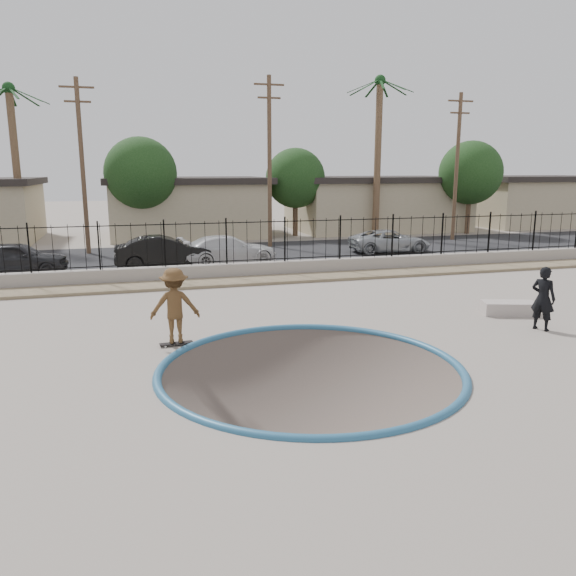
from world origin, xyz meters
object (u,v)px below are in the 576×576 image
Objects in this scene: car_a at (17,258)px; car_d at (390,241)px; skater at (175,309)px; car_c at (229,250)px; videographer at (543,298)px; skateboard at (176,343)px; car_b at (164,252)px; concrete_ledge at (509,308)px.

car_d is (18.23, 1.60, -0.09)m from car_a.
skater is 12.51m from car_c.
car_c is (-6.63, 13.33, -0.20)m from videographer.
car_b is (0.43, 11.80, 0.70)m from skateboard.
skater is 10.16m from videographer.
skateboard is 0.54× the size of concrete_ledge.
car_b reaches higher than car_c.
videographer is at bearing -125.48° from car_a.
videographer reaches higher than car_d.
car_a is 9.18m from car_c.
concrete_ledge is 0.35× the size of car_c.
car_a is at bearing -59.06° from skater.
skateboard is at bearing -177.78° from concrete_ledge.
car_c is at bearing -2.97° from videographer.
skater is 1.06× the size of videographer.
car_b is 0.95× the size of car_c.
skateboard is (-0.00, 0.00, -0.91)m from skater.
videographer is 14.91m from car_d.
skater is at bearing -177.78° from concrete_ledge.
videographer is at bearing -159.53° from car_c.
car_a is at bearing 85.41° from car_c.
car_c reaches higher than car_d.
car_a reaches higher than car_c.
car_b reaches higher than concrete_ledge.
skateboard is 0.47× the size of videographer.
skateboard is at bearing 139.06° from car_d.
skater reaches higher than car_c.
car_c is at bearing 100.73° from car_d.
car_d is (12.50, 13.40, 0.58)m from skateboard.
skateboard is 0.20× the size of car_b.
car_b reaches higher than car_d.
skater is 2.25× the size of skateboard.
car_c is 9.16m from car_d.
car_c is (3.01, 0.22, -0.05)m from car_b.
car_a reaches higher than car_d.
car_d reaches higher than concrete_ledge.
skater reaches higher than car_b.
concrete_ledge is 19.68m from car_a.
car_d is at bearing 43.36° from skateboard.
car_c is at bearing -100.97° from skater.
skater reaches higher than concrete_ledge.
videographer is 0.41× the size of car_d.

